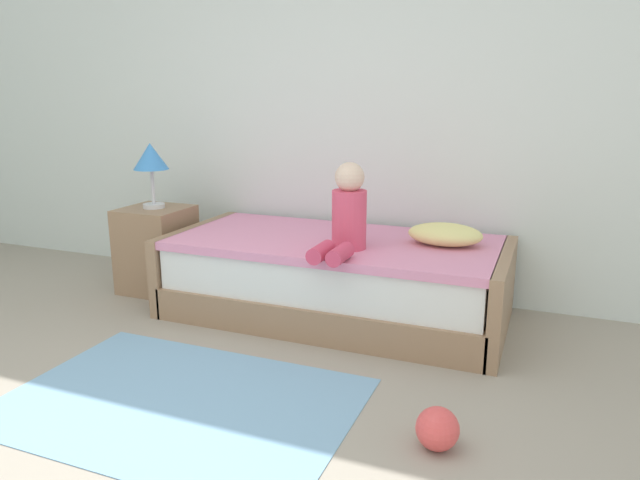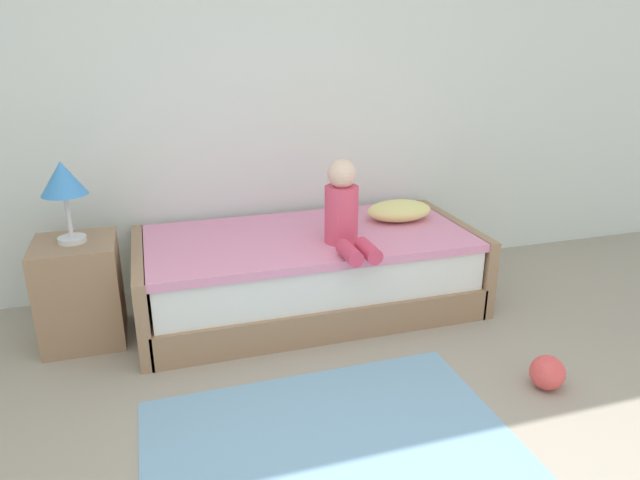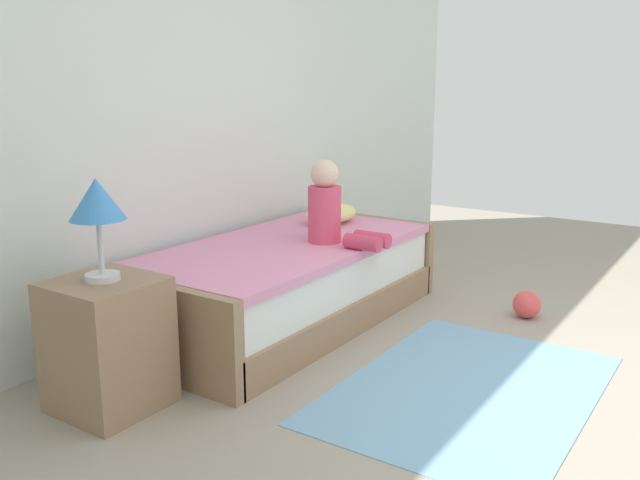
% 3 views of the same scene
% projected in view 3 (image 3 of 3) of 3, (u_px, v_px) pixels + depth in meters
% --- Properties ---
extents(ground_plane, '(9.20, 9.20, 0.00)m').
position_uv_depth(ground_plane, '(623.00, 432.00, 2.84)').
color(ground_plane, '#9E9384').
extents(wall_rear, '(7.20, 0.10, 2.90)m').
position_uv_depth(wall_rear, '(170.00, 82.00, 3.92)').
color(wall_rear, silver).
rests_on(wall_rear, ground).
extents(bed, '(2.11, 1.00, 0.50)m').
position_uv_depth(bed, '(286.00, 283.00, 4.11)').
color(bed, '#997556').
rests_on(bed, ground).
extents(nightstand, '(0.44, 0.44, 0.60)m').
position_uv_depth(nightstand, '(108.00, 344.00, 3.01)').
color(nightstand, '#997556').
rests_on(nightstand, ground).
extents(table_lamp, '(0.24, 0.24, 0.45)m').
position_uv_depth(table_lamp, '(97.00, 204.00, 2.86)').
color(table_lamp, silver).
rests_on(table_lamp, nightstand).
extents(child_figure, '(0.20, 0.51, 0.50)m').
position_uv_depth(child_figure, '(331.00, 210.00, 4.01)').
color(child_figure, '#E04C6B').
rests_on(child_figure, bed).
extents(pillow, '(0.44, 0.30, 0.13)m').
position_uv_depth(pillow, '(331.00, 213.00, 4.63)').
color(pillow, '#F2E58C').
rests_on(pillow, bed).
extents(toy_ball, '(0.17, 0.17, 0.17)m').
position_uv_depth(toy_ball, '(527.00, 304.00, 4.21)').
color(toy_ball, '#E54C4C').
rests_on(toy_ball, ground).
extents(area_rug, '(1.60, 1.10, 0.01)m').
position_uv_depth(area_rug, '(469.00, 388.00, 3.24)').
color(area_rug, '#7AA8CC').
rests_on(area_rug, ground).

